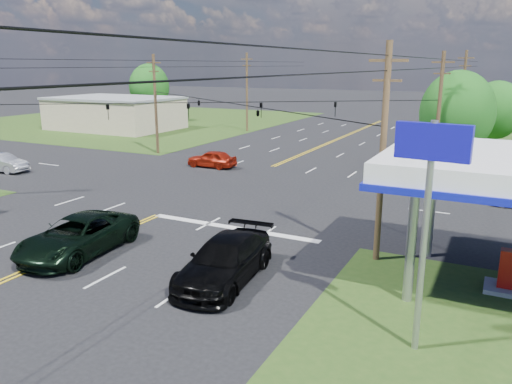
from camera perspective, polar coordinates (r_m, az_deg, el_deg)
The scene contains 20 objects.
ground at distance 36.01m, azimuth -3.43°, elevation 0.63°, with size 280.00×280.00×0.00m, color black.
grass_nw at distance 81.94m, azimuth -13.57°, elevation 8.00°, with size 46.00×48.00×0.03m, color #254315.
stop_bar at distance 26.95m, azimuth -2.74°, elevation -4.12°, with size 10.00×0.50×0.02m, color silver.
retail_nw at distance 70.98m, azimuth -15.76°, elevation 8.56°, with size 16.00×11.00×4.00m, color tan.
pole_se at distance 22.02m, azimuth 14.27°, elevation 4.45°, with size 1.60×0.28×9.50m.
pole_nw at distance 49.89m, azimuth -11.41°, elevation 9.93°, with size 1.60×0.28×9.50m.
pole_ne at distance 39.66m, azimuth 20.12°, elevation 8.27°, with size 1.60×0.28×9.50m.
pole_left_far at distance 65.87m, azimuth -1.05°, elevation 11.44°, with size 1.60×0.28×10.00m.
pole_right_far at distance 58.50m, azimuth 22.50°, elevation 10.00°, with size 1.60×0.28×10.00m.
span_wire_signals at distance 35.08m, azimuth -3.58°, elevation 10.19°, with size 26.00×18.00×1.13m.
power_lines at distance 33.27m, azimuth -5.44°, elevation 14.42°, with size 26.04×100.00×0.64m.
tree_right_a at distance 42.54m, azimuth 21.97°, elevation 8.40°, with size 5.70×5.70×8.18m.
tree_right_b at distance 54.41m, azimuth 25.74°, elevation 8.42°, with size 4.94×4.94×7.09m.
tree_far_l at distance 79.66m, azimuth -12.10°, elevation 11.66°, with size 6.08×6.08×8.72m.
pickup_dkgreen at distance 24.49m, azimuth -19.68°, elevation -4.74°, with size 2.91×6.31×1.75m, color black.
suv_black at distance 20.33m, azimuth -3.57°, elevation -7.81°, with size 2.45×6.02×1.75m, color black.
sedan_silver at distance 45.78m, azimuth -27.03°, elevation 2.99°, with size 1.57×4.52×1.49m, color #B8B8BD.
sedan_red at distance 42.78m, azimuth -5.07°, elevation 3.80°, with size 1.73×4.29×1.46m, color maroon.
polesign_se at distance 14.93m, azimuth 19.23°, elevation 1.60°, with size 2.09×0.49×7.06m.
polesign_ne at distance 46.57m, azimuth 21.30°, elevation 9.97°, with size 2.07×0.47×7.47m.
Camera 1 is at (17.62, -18.22, 8.54)m, focal length 35.00 mm.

